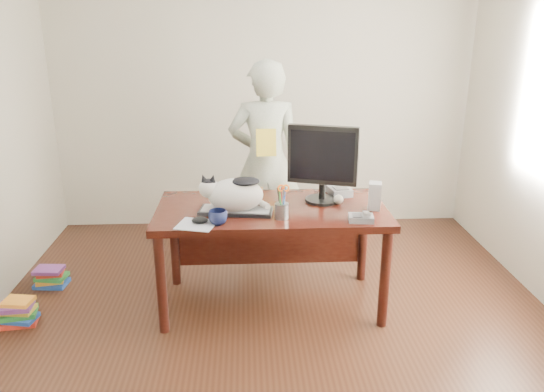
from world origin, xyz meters
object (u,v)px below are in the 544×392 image
Objects in this scene: keyboard at (236,211)px; calculator at (339,191)px; monitor at (323,160)px; mouse at (200,220)px; speaker at (375,196)px; coffee_mug at (218,217)px; book_pile_a at (18,312)px; baseball at (338,199)px; pen_cup at (282,209)px; phone at (362,218)px; book_pile_b at (51,277)px; person at (265,161)px; desk at (271,223)px; cat at (233,193)px; book_stack at (246,192)px.

calculator is (0.76, 0.36, 0.01)m from keyboard.
monitor reaches higher than mouse.
speaker is at bearing -7.44° from monitor.
book_pile_a is (-1.39, 0.10, -0.71)m from coffee_mug.
pen_cup is at bearing -148.54° from baseball.
keyboard is at bearing 61.84° from coffee_mug.
mouse is 0.70× the size of phone.
phone is at bearing -15.65° from book_pile_b.
monitor is at bearing -7.03° from book_pile_b.
keyboard is at bearing -166.05° from calculator.
monitor is 2.14× the size of book_pile_b.
person reaches higher than book_pile_b.
desk is 8.45× the size of speaker.
keyboard is at bearing -145.01° from monitor.
person is at bearing 83.78° from cat.
book_pile_a is (-1.75, -0.28, -0.51)m from desk.
keyboard is 0.24m from coffee_mug.
phone is at bearing -13.77° from book_stack.
phone reaches higher than book_pile_a.
monitor is 2.37× the size of pen_cup.
coffee_mug is (-0.11, -0.21, 0.03)m from keyboard.
book_stack is (-0.65, 0.21, 0.00)m from baseball.
book_stack is 0.97× the size of book_pile_a.
calculator is (0.78, 0.36, -0.11)m from cat.
pen_cup is 3.33× the size of baseball.
phone is (0.21, -0.38, -0.29)m from monitor.
book_pile_a is (-2.27, -0.46, -0.69)m from calculator.
desk reaches higher than book_pile_a.
baseball is 0.31× the size of calculator.
desk is 7.11× the size of calculator.
desk is at bearing -171.52° from calculator.
coffee_mug is at bearing -4.26° from book_pile_a.
phone is 0.92m from book_stack.
book_pile_b is (-1.78, 0.56, -0.74)m from pen_cup.
book_stack reaches higher than calculator.
coffee_mug is (-0.72, -0.40, -0.26)m from monitor.
mouse is 1.25m from person.
mouse is 0.12m from coffee_mug.
keyboard is 1.90× the size of book_pile_a.
cat is 0.37m from book_stack.
baseball reaches higher than mouse.
keyboard is 0.30× the size of person.
speaker reaches higher than calculator.
pen_cup reaches higher than speaker.
desk is 0.51m from baseball.
coffee_mug is 1.04m from calculator.
book_pile_b is at bearing 172.02° from baseball.
cat is 1.88× the size of book_pile_b.
keyboard is 0.13m from cat.
pen_cup is 1.94× the size of mouse.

